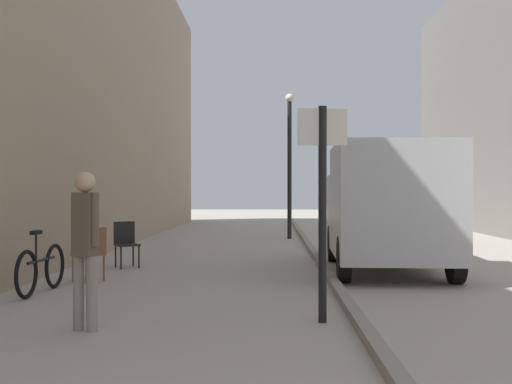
# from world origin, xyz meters

# --- Properties ---
(ground_plane) EXTENTS (80.00, 80.00, 0.00)m
(ground_plane) POSITION_xyz_m (0.00, 12.00, 0.00)
(ground_plane) COLOR #A8A093
(kerb_strip) EXTENTS (0.16, 40.00, 0.12)m
(kerb_strip) POSITION_xyz_m (1.58, 12.00, 0.06)
(kerb_strip) COLOR gray
(kerb_strip) RESTS_ON ground_plane
(pedestrian_main_foreground) EXTENTS (0.34, 0.27, 1.80)m
(pedestrian_main_foreground) POSITION_xyz_m (-1.55, 6.09, 1.04)
(pedestrian_main_foreground) COLOR gray
(pedestrian_main_foreground) RESTS_ON ground_plane
(delivery_van) EXTENTS (2.27, 4.89, 2.44)m
(delivery_van) POSITION_xyz_m (2.80, 11.52, 1.31)
(delivery_van) COLOR #B7B7BC
(delivery_van) RESTS_ON ground_plane
(street_sign_post) EXTENTS (0.60, 0.11, 2.60)m
(street_sign_post) POSITION_xyz_m (1.17, 6.63, 1.55)
(street_sign_post) COLOR black
(street_sign_post) RESTS_ON ground_plane
(lamp_post) EXTENTS (0.28, 0.28, 4.76)m
(lamp_post) POSITION_xyz_m (1.14, 20.07, 2.72)
(lamp_post) COLOR black
(lamp_post) RESTS_ON ground_plane
(bicycle_leaning) EXTENTS (0.17, 1.77, 0.98)m
(bicycle_leaning) POSITION_xyz_m (-3.00, 8.72, 0.38)
(bicycle_leaning) COLOR black
(bicycle_leaning) RESTS_ON ground_plane
(cafe_chair_near_window) EXTENTS (0.62, 0.62, 0.94)m
(cafe_chair_near_window) POSITION_xyz_m (-2.58, 9.99, 0.55)
(cafe_chair_near_window) COLOR brown
(cafe_chair_near_window) RESTS_ON ground_plane
(cafe_chair_by_doorway) EXTENTS (0.60, 0.60, 0.94)m
(cafe_chair_by_doorway) POSITION_xyz_m (-2.45, 12.07, 0.55)
(cafe_chair_by_doorway) COLOR black
(cafe_chair_by_doorway) RESTS_ON ground_plane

